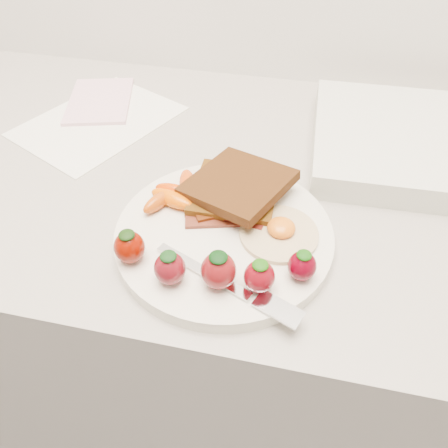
# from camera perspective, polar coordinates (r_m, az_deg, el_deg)

# --- Properties ---
(counter) EXTENTS (2.00, 0.60, 0.90)m
(counter) POSITION_cam_1_polar(r_m,az_deg,el_deg) (1.00, 0.49, -13.55)
(counter) COLOR gray
(counter) RESTS_ON ground
(plate) EXTENTS (0.27, 0.27, 0.02)m
(plate) POSITION_cam_1_polar(r_m,az_deg,el_deg) (0.54, -0.00, -1.41)
(plate) COLOR silver
(plate) RESTS_ON counter
(toast_lower) EXTENTS (0.11, 0.11, 0.01)m
(toast_lower) POSITION_cam_1_polar(r_m,az_deg,el_deg) (0.58, 1.41, 4.22)
(toast_lower) COLOR #40220C
(toast_lower) RESTS_ON plate
(toast_upper) EXTENTS (0.16, 0.16, 0.03)m
(toast_upper) POSITION_cam_1_polar(r_m,az_deg,el_deg) (0.57, 1.85, 5.26)
(toast_upper) COLOR black
(toast_upper) RESTS_ON toast_lower
(fried_egg) EXTENTS (0.12, 0.12, 0.02)m
(fried_egg) POSITION_cam_1_polar(r_m,az_deg,el_deg) (0.53, 7.25, -1.02)
(fried_egg) COLOR beige
(fried_egg) RESTS_ON plate
(bacon_strips) EXTENTS (0.10, 0.07, 0.01)m
(bacon_strips) POSITION_cam_1_polar(r_m,az_deg,el_deg) (0.55, 0.29, 1.08)
(bacon_strips) COLOR #3A1509
(bacon_strips) RESTS_ON plate
(baby_carrots) EXTENTS (0.07, 0.10, 0.02)m
(baby_carrots) POSITION_cam_1_polar(r_m,az_deg,el_deg) (0.58, -6.43, 3.98)
(baby_carrots) COLOR #D03A00
(baby_carrots) RESTS_ON plate
(strawberries) EXTENTS (0.23, 0.07, 0.05)m
(strawberries) POSITION_cam_1_polar(r_m,az_deg,el_deg) (0.47, -1.89, -5.37)
(strawberries) COLOR #6B0C00
(strawberries) RESTS_ON plate
(fork) EXTENTS (0.18, 0.08, 0.00)m
(fork) POSITION_cam_1_polar(r_m,az_deg,el_deg) (0.48, 1.55, -8.28)
(fork) COLOR silver
(fork) RESTS_ON plate
(paper_sheet) EXTENTS (0.28, 0.31, 0.00)m
(paper_sheet) POSITION_cam_1_polar(r_m,az_deg,el_deg) (0.79, -16.01, 12.80)
(paper_sheet) COLOR white
(paper_sheet) RESTS_ON counter
(notepad) EXTENTS (0.15, 0.18, 0.01)m
(notepad) POSITION_cam_1_polar(r_m,az_deg,el_deg) (0.85, -15.91, 15.25)
(notepad) COLOR beige
(notepad) RESTS_ON paper_sheet
(appliance) EXTENTS (0.35, 0.28, 0.04)m
(appliance) POSITION_cam_1_polar(r_m,az_deg,el_deg) (0.74, 25.13, 9.43)
(appliance) COLOR beige
(appliance) RESTS_ON counter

